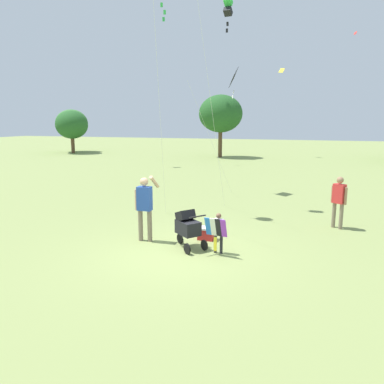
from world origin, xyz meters
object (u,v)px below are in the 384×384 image
kite_orange_delta (232,81)px  cooler_box (206,233)px  stroller (188,226)px  person_adult_flyer (145,203)px  kite_green_novelty (228,8)px  person_red_shirt (339,198)px  child_with_butterfly_kite (218,230)px

kite_orange_delta → cooler_box: 8.73m
stroller → kite_orange_delta: bearing=94.7°
person_adult_flyer → kite_green_novelty: bearing=77.1°
person_adult_flyer → person_red_shirt: (5.13, 3.02, -0.12)m
child_with_butterfly_kite → kite_orange_delta: 9.42m
stroller → cooler_box: stroller is taller
child_with_butterfly_kite → cooler_box: child_with_butterfly_kite is taller
stroller → kite_green_novelty: 8.28m
kite_orange_delta → cooler_box: bearing=-82.6°
stroller → child_with_butterfly_kite: bearing=-10.7°
person_adult_flyer → person_red_shirt: 5.95m
child_with_butterfly_kite → person_red_shirt: (2.96, 3.36, 0.33)m
stroller → person_red_shirt: bearing=39.9°
stroller → kite_orange_delta: kite_orange_delta is taller
child_with_butterfly_kite → person_adult_flyer: (-2.17, 0.34, 0.45)m
cooler_box → child_with_butterfly_kite: bearing=-59.1°
child_with_butterfly_kite → stroller: bearing=169.3°
kite_orange_delta → kite_green_novelty: kite_green_novelty is taller
person_adult_flyer → child_with_butterfly_kite: bearing=-8.8°
person_red_shirt → cooler_box: 4.34m
stroller → cooler_box: bearing=71.7°
stroller → cooler_box: (0.27, 0.82, -0.43)m
kite_orange_delta → person_red_shirt: 7.75m
person_adult_flyer → kite_green_novelty: (1.10, 4.80, 6.15)m
kite_green_novelty → person_red_shirt: kite_green_novelty is taller
child_with_butterfly_kite → stroller: (-0.86, 0.16, -0.02)m
stroller → person_red_shirt: (3.82, 3.19, 0.35)m
kite_green_novelty → child_with_butterfly_kite: bearing=-78.2°
kite_orange_delta → stroller: bearing=-85.3°
person_red_shirt → cooler_box: bearing=-146.3°
person_adult_flyer → cooler_box: person_adult_flyer is taller
kite_green_novelty → person_adult_flyer: bearing=-102.9°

